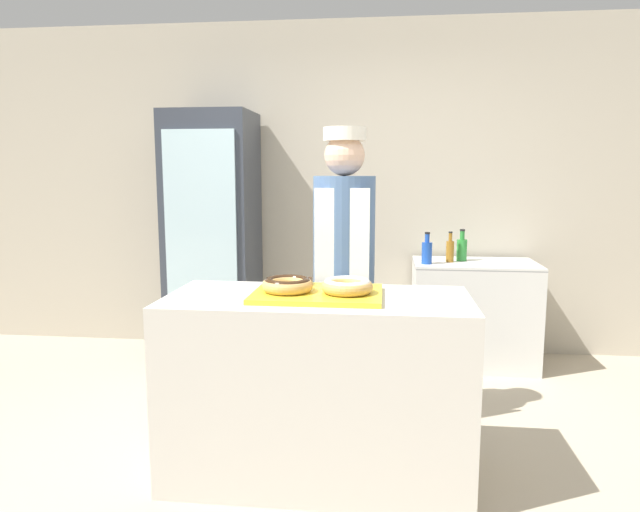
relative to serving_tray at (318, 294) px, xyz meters
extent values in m
plane|color=#B7A88E|center=(0.00, 0.00, -0.91)|extent=(14.00, 14.00, 0.00)
cube|color=#BCB29E|center=(0.00, 2.13, 0.44)|extent=(8.00, 0.06, 2.70)
cube|color=beige|center=(0.00, 0.00, -0.46)|extent=(1.45, 0.66, 0.90)
cube|color=yellow|center=(0.00, 0.00, 0.00)|extent=(0.61, 0.45, 0.02)
torus|color=tan|center=(-0.14, -0.02, 0.04)|extent=(0.24, 0.24, 0.06)
torus|color=#331E0F|center=(-0.14, -0.02, 0.06)|extent=(0.22, 0.22, 0.04)
torus|color=tan|center=(0.14, -0.02, 0.04)|extent=(0.24, 0.24, 0.06)
torus|color=white|center=(0.14, -0.02, 0.06)|extent=(0.22, 0.22, 0.04)
cube|color=#382111|center=(-0.10, 0.16, 0.03)|extent=(0.09, 0.09, 0.03)
cube|color=#382111|center=(0.10, 0.16, 0.03)|extent=(0.09, 0.09, 0.03)
cylinder|color=#4C4C51|center=(0.08, 0.57, -0.49)|extent=(0.25, 0.25, 0.84)
cylinder|color=#4C6B99|center=(0.08, 0.57, 0.24)|extent=(0.35, 0.35, 0.63)
cube|color=white|center=(0.08, 0.41, -0.17)|extent=(0.30, 0.02, 1.32)
sphere|color=beige|center=(0.08, 0.57, 0.67)|extent=(0.23, 0.23, 0.23)
cylinder|color=white|center=(0.08, 0.57, 0.78)|extent=(0.24, 0.24, 0.07)
cube|color=#333842|center=(-1.05, 1.77, 0.07)|extent=(0.67, 0.60, 1.95)
cube|color=silver|center=(-1.05, 1.46, 0.11)|extent=(0.55, 0.02, 1.56)
cube|color=silver|center=(1.00, 1.77, -0.51)|extent=(0.92, 0.57, 0.81)
cube|color=gray|center=(1.00, 1.77, -0.12)|extent=(0.92, 0.57, 0.01)
cylinder|color=#2D8C38|center=(0.91, 1.82, -0.02)|extent=(0.08, 0.08, 0.17)
cylinder|color=#2D8C38|center=(0.91, 1.82, 0.09)|extent=(0.04, 0.04, 0.06)
cylinder|color=black|center=(0.91, 1.82, 0.13)|extent=(0.04, 0.04, 0.01)
cylinder|color=#1E4CB2|center=(0.63, 1.64, -0.02)|extent=(0.08, 0.08, 0.16)
cylinder|color=#1E4CB2|center=(0.63, 1.64, 0.09)|extent=(0.03, 0.03, 0.06)
cylinder|color=black|center=(0.63, 1.64, 0.13)|extent=(0.04, 0.04, 0.01)
cylinder|color=#99661E|center=(0.81, 1.75, -0.02)|extent=(0.06, 0.06, 0.16)
cylinder|color=#99661E|center=(0.81, 1.75, 0.09)|extent=(0.03, 0.03, 0.06)
cylinder|color=black|center=(0.81, 1.75, 0.12)|extent=(0.03, 0.03, 0.01)
camera|label=1|loc=(0.31, -2.64, 0.57)|focal=32.00mm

